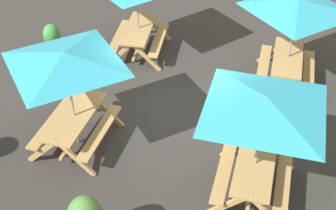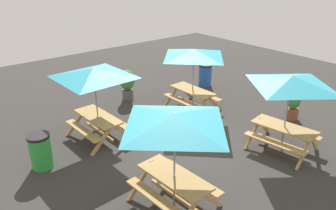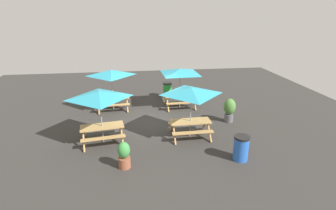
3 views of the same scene
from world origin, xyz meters
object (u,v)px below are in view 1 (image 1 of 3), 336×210
Objects in this scene: picnic_table_0 at (66,66)px; picnic_table_1 at (264,111)px; potted_plant_0 at (53,41)px; picnic_table_3 at (297,11)px.

picnic_table_1 is (0.22, 3.80, 0.00)m from picnic_table_0.
picnic_table_0 is 3.86m from potted_plant_0.
picnic_table_0 is 1.00× the size of picnic_table_3.
picnic_table_1 is at bearing 62.33° from potted_plant_0.
picnic_table_3 is (-3.84, 0.17, 0.00)m from picnic_table_1.
picnic_table_0 and picnic_table_1 have the same top height.
picnic_table_0 is 5.37m from picnic_table_3.
potted_plant_0 is (-2.88, -2.11, -1.47)m from picnic_table_0.
picnic_table_0 and picnic_table_3 have the same top height.
picnic_table_3 reaches higher than potted_plant_0.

